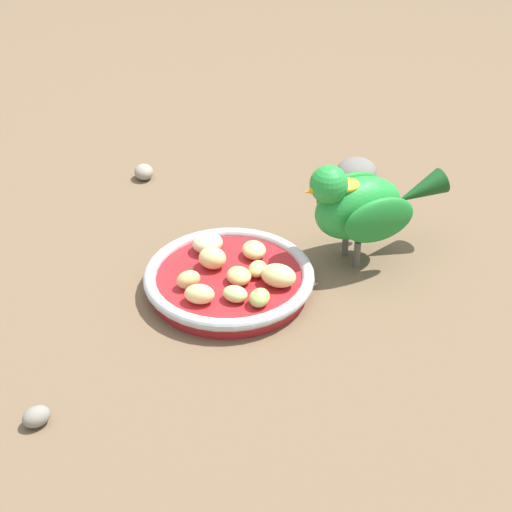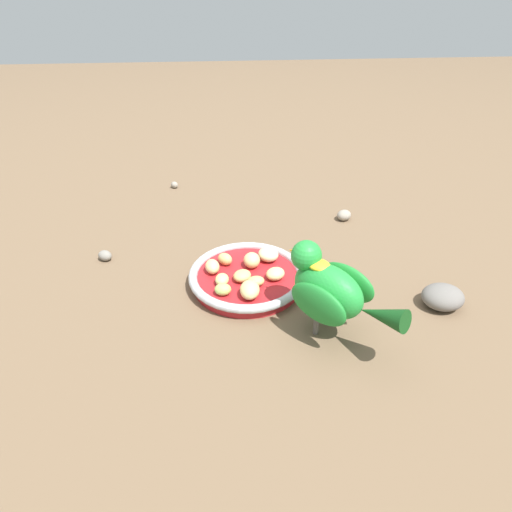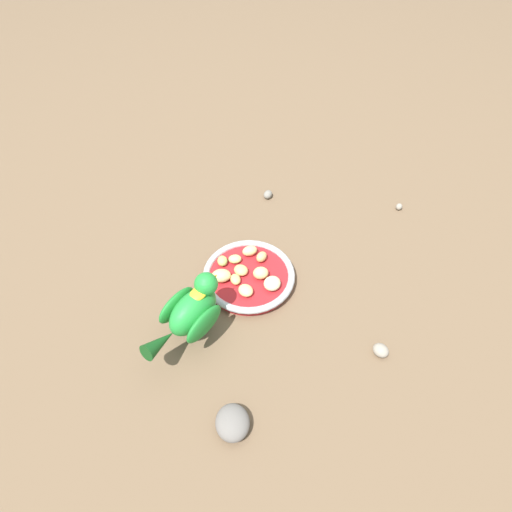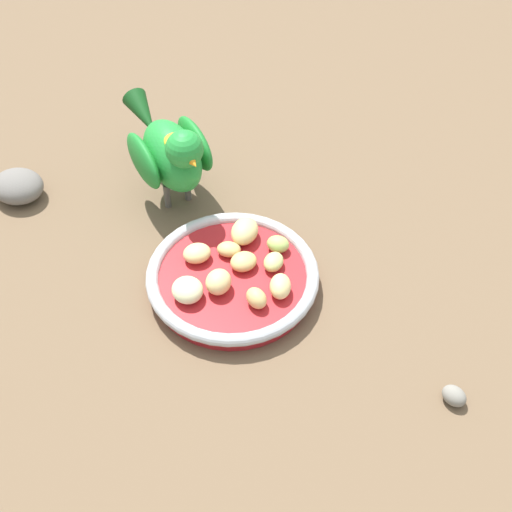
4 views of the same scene
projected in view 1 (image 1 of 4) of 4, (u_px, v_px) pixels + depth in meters
ground_plane at (223, 288)px, 0.84m from camera, size 4.00×4.00×0.00m
feeding_bowl at (229, 279)px, 0.83m from camera, size 0.19×0.19×0.03m
apple_piece_0 at (200, 294)px, 0.78m from camera, size 0.04×0.03×0.02m
apple_piece_1 at (239, 276)px, 0.81m from camera, size 0.04×0.04×0.02m
apple_piece_2 at (212, 258)px, 0.84m from camera, size 0.03×0.03×0.02m
apple_piece_3 at (254, 250)px, 0.86m from camera, size 0.04×0.04×0.02m
apple_piece_4 at (258, 269)px, 0.83m from camera, size 0.02×0.03×0.01m
apple_piece_5 at (235, 294)px, 0.79m from camera, size 0.03×0.02×0.02m
apple_piece_6 at (279, 275)px, 0.81m from camera, size 0.04×0.03×0.02m
apple_piece_7 at (189, 280)px, 0.81m from camera, size 0.03×0.03×0.02m
apple_piece_8 at (208, 243)px, 0.86m from camera, size 0.05×0.05×0.02m
apple_piece_9 at (260, 298)px, 0.78m from camera, size 0.02×0.03×0.02m
parrot at (361, 204)px, 0.85m from camera, size 0.16×0.15×0.13m
rock_large at (356, 172)px, 1.04m from camera, size 0.06×0.07×0.04m
pebble_1 at (36, 417)px, 0.67m from camera, size 0.03×0.03×0.02m
pebble_2 at (144, 172)px, 1.06m from camera, size 0.04×0.04×0.02m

